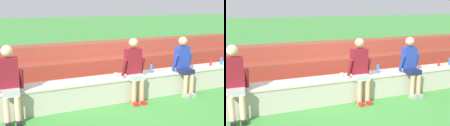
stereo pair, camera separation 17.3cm
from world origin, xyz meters
The scene contains 10 objects.
ground_plane centered at (0.00, 0.00, 0.00)m, with size 80.00×80.00×0.00m, color #428E3D.
stone_seating_wall centered at (0.00, 0.29, 0.30)m, with size 7.24×0.61×0.56m.
brick_bleachers centered at (0.00, 1.79, 0.44)m, with size 10.07×1.75×1.14m.
person_far_left centered at (-2.75, -0.01, 0.82)m, with size 0.54×0.53×1.50m.
person_left_of_center centered at (-0.04, 0.00, 0.81)m, with size 0.55×0.52×1.49m.
person_center centered at (1.37, -0.01, 0.79)m, with size 0.52×0.57×1.45m.
water_bottle_near_left centered at (0.59, 0.26, 0.69)m, with size 0.07×0.07×0.26m.
water_bottle_mid_right centered at (2.57, 0.32, 0.66)m, with size 0.07×0.07×0.21m.
water_bottle_center_gap centered at (2.93, 0.29, 0.67)m, with size 0.08×0.08×0.22m.
plastic_cup_right_end centered at (-0.38, 0.27, 0.61)m, with size 0.08×0.08×0.10m, color white.
Camera 1 is at (-3.03, -5.44, 2.27)m, focal length 44.38 mm.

